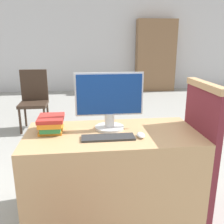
% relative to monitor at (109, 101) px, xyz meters
% --- Properties ---
extents(wall_back, '(12.00, 0.06, 2.80)m').
position_rel_monitor_xyz_m(wall_back, '(0.01, 5.49, 0.42)').
color(wall_back, silver).
rests_on(wall_back, ground_plane).
extents(desk, '(1.37, 0.67, 0.74)m').
position_rel_monitor_xyz_m(desk, '(0.01, -0.10, -0.61)').
color(desk, tan).
rests_on(desk, ground_plane).
extents(carrel_divider, '(0.07, 0.55, 1.14)m').
position_rel_monitor_xyz_m(carrel_divider, '(0.72, -0.16, -0.40)').
color(carrel_divider, maroon).
rests_on(carrel_divider, ground_plane).
extents(monitor, '(0.55, 0.24, 0.46)m').
position_rel_monitor_xyz_m(monitor, '(0.00, 0.00, 0.00)').
color(monitor, silver).
rests_on(monitor, desk).
extents(keyboard, '(0.39, 0.13, 0.02)m').
position_rel_monitor_xyz_m(keyboard, '(-0.03, -0.22, -0.23)').
color(keyboard, '#2D2D2D').
rests_on(keyboard, desk).
extents(mouse, '(0.06, 0.10, 0.03)m').
position_rel_monitor_xyz_m(mouse, '(0.21, -0.22, -0.22)').
color(mouse, white).
rests_on(mouse, desk).
extents(book_stack, '(0.20, 0.26, 0.13)m').
position_rel_monitor_xyz_m(book_stack, '(-0.47, -0.02, -0.17)').
color(book_stack, orange).
rests_on(book_stack, desk).
extents(far_chair, '(0.44, 0.44, 0.98)m').
position_rel_monitor_xyz_m(far_chair, '(-1.02, 2.23, -0.44)').
color(far_chair, '#38281E').
rests_on(far_chair, ground_plane).
extents(bookshelf_far, '(1.13, 0.32, 2.02)m').
position_rel_monitor_xyz_m(bookshelf_far, '(1.90, 5.25, 0.03)').
color(bookshelf_far, '#846042').
rests_on(bookshelf_far, ground_plane).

